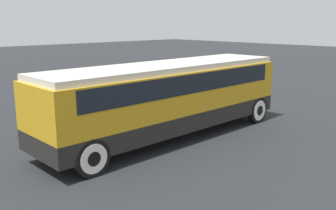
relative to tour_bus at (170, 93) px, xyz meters
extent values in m
plane|color=#26282B|center=(-0.10, 0.00, -1.78)|extent=(120.00, 120.00, 0.00)
cube|color=black|center=(-0.10, 0.00, -0.96)|extent=(10.73, 2.59, 0.66)
cube|color=gold|center=(-0.10, 0.00, 0.15)|extent=(10.73, 2.59, 1.54)
cube|color=black|center=(-0.10, 0.00, 0.52)|extent=(9.44, 2.63, 0.69)
cube|color=silver|center=(-0.10, 0.00, 1.03)|extent=(10.52, 2.38, 0.22)
cube|color=gold|center=(5.12, 0.00, -0.07)|extent=(0.36, 2.49, 1.76)
cylinder|color=black|center=(4.34, -1.18, -1.20)|extent=(1.16, 0.28, 1.16)
cylinder|color=silver|center=(4.34, -1.18, -1.20)|extent=(0.91, 0.30, 0.91)
cylinder|color=black|center=(4.34, -1.18, -1.20)|extent=(0.44, 0.32, 0.44)
cylinder|color=black|center=(4.34, 1.18, -1.20)|extent=(1.16, 0.28, 1.16)
cylinder|color=silver|center=(4.34, 1.18, -1.20)|extent=(0.91, 0.30, 0.91)
cylinder|color=black|center=(4.34, 1.18, -1.20)|extent=(0.44, 0.32, 0.44)
cylinder|color=black|center=(-4.36, -1.18, -1.20)|extent=(1.16, 0.28, 1.16)
cylinder|color=silver|center=(-4.36, -1.18, -1.20)|extent=(0.91, 0.30, 0.91)
cylinder|color=black|center=(-4.36, -1.18, -1.20)|extent=(0.44, 0.32, 0.44)
cylinder|color=black|center=(-4.36, 1.18, -1.20)|extent=(1.16, 0.28, 1.16)
cylinder|color=silver|center=(-4.36, 1.18, -1.20)|extent=(0.91, 0.30, 0.91)
cylinder|color=black|center=(-4.36, 1.18, -1.20)|extent=(0.44, 0.32, 0.44)
cube|color=#7A6B5B|center=(5.75, 7.53, -1.18)|extent=(4.29, 1.83, 0.69)
cube|color=black|center=(5.58, 7.53, -0.53)|extent=(2.23, 1.65, 0.60)
cylinder|color=black|center=(7.42, 6.71, -1.43)|extent=(0.69, 0.22, 0.69)
cylinder|color=black|center=(7.42, 6.71, -1.43)|extent=(0.26, 0.26, 0.26)
cylinder|color=black|center=(7.42, 8.36, -1.43)|extent=(0.69, 0.22, 0.69)
cylinder|color=black|center=(7.42, 8.36, -1.43)|extent=(0.26, 0.26, 0.26)
cylinder|color=black|center=(4.09, 6.71, -1.43)|extent=(0.69, 0.22, 0.69)
cylinder|color=black|center=(4.09, 6.71, -1.43)|extent=(0.26, 0.26, 0.26)
cylinder|color=black|center=(4.09, 8.36, -1.43)|extent=(0.69, 0.22, 0.69)
cylinder|color=black|center=(4.09, 8.36, -1.43)|extent=(0.26, 0.26, 0.26)
cube|color=#BCBCC1|center=(1.59, 6.62, -1.23)|extent=(4.28, 1.83, 0.61)
cube|color=black|center=(1.42, 6.62, -0.69)|extent=(2.22, 1.65, 0.46)
cylinder|color=black|center=(3.28, 5.79, -1.46)|extent=(0.64, 0.22, 0.64)
cylinder|color=black|center=(3.28, 5.79, -1.46)|extent=(0.24, 0.26, 0.24)
cylinder|color=black|center=(3.28, 7.45, -1.46)|extent=(0.64, 0.22, 0.64)
cylinder|color=black|center=(3.28, 7.45, -1.46)|extent=(0.24, 0.26, 0.24)
cylinder|color=black|center=(-0.10, 5.79, -1.46)|extent=(0.64, 0.22, 0.64)
cylinder|color=black|center=(-0.10, 5.79, -1.46)|extent=(0.24, 0.26, 0.24)
cylinder|color=black|center=(-0.10, 7.45, -1.46)|extent=(0.64, 0.22, 0.64)
cylinder|color=black|center=(-0.10, 7.45, -1.46)|extent=(0.24, 0.26, 0.24)
camera|label=1|loc=(-9.93, -10.18, 2.70)|focal=40.00mm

